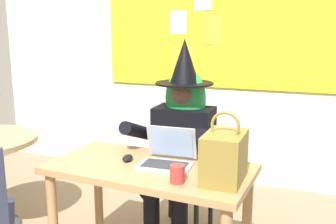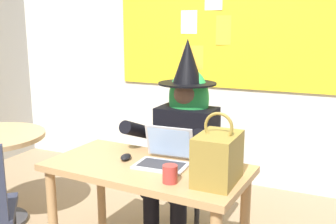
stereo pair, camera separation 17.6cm
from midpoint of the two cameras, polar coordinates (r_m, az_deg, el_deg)
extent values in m
cube|color=silver|center=(3.81, 7.11, 10.88)|extent=(5.27, 0.10, 2.86)
cube|color=yellow|center=(3.75, 6.92, 12.69)|extent=(2.40, 0.02, 1.20)
cube|color=gold|center=(3.87, 0.76, 8.02)|extent=(0.22, 0.01, 0.23)
cube|color=white|center=(3.87, 0.19, 13.06)|extent=(0.17, 0.01, 0.22)
cube|color=gold|center=(3.76, 5.27, 11.87)|extent=(0.14, 0.01, 0.27)
cube|color=tan|center=(2.32, -4.92, -8.34)|extent=(1.23, 0.67, 0.04)
cylinder|color=tan|center=(2.92, -11.92, -11.76)|extent=(0.06, 0.06, 0.68)
cylinder|color=tan|center=(2.50, 9.44, -15.98)|extent=(0.06, 0.06, 0.68)
cube|color=#2D3347|center=(2.92, 0.41, -9.85)|extent=(0.44, 0.44, 0.04)
cube|color=#2D3347|center=(3.01, 1.84, -4.26)|extent=(0.38, 0.06, 0.45)
cylinder|color=#262628|center=(2.81, 2.30, -15.67)|extent=(0.04, 0.04, 0.40)
cylinder|color=#262628|center=(2.94, -4.09, -14.41)|extent=(0.04, 0.04, 0.40)
cylinder|color=#262628|center=(3.10, 4.64, -12.94)|extent=(0.04, 0.04, 0.40)
cylinder|color=#262628|center=(3.21, -1.23, -11.95)|extent=(0.04, 0.04, 0.40)
cylinder|color=black|center=(2.74, -4.35, -16.01)|extent=(0.11, 0.11, 0.44)
cylinder|color=black|center=(2.70, 1.01, -10.56)|extent=(0.15, 0.42, 0.15)
cylinder|color=black|center=(2.77, -2.94, -9.98)|extent=(0.15, 0.42, 0.15)
cube|color=black|center=(2.85, 0.56, -4.47)|extent=(0.42, 0.26, 0.52)
cylinder|color=black|center=(2.53, 4.09, -3.95)|extent=(0.09, 0.46, 0.24)
cylinder|color=black|center=(2.71, -6.10, -2.89)|extent=(0.09, 0.46, 0.24)
sphere|color=brown|center=(2.76, 0.58, 2.70)|extent=(0.20, 0.20, 0.20)
ellipsoid|color=green|center=(2.80, 0.79, 1.98)|extent=(0.30, 0.22, 0.44)
cylinder|color=black|center=(2.75, 0.58, 4.24)|extent=(0.41, 0.41, 0.01)
cone|color=black|center=(2.74, 0.59, 7.48)|extent=(0.21, 0.21, 0.31)
cube|color=#B7B7BC|center=(2.29, -2.68, -7.91)|extent=(0.32, 0.22, 0.01)
cube|color=#333338|center=(2.29, -2.68, -7.72)|extent=(0.27, 0.16, 0.00)
cube|color=#B7B7BC|center=(2.37, -1.61, -4.45)|extent=(0.31, 0.08, 0.20)
cube|color=#99B7E0|center=(2.36, -1.68, -4.57)|extent=(0.27, 0.06, 0.18)
ellipsoid|color=black|center=(2.41, -8.07, -6.72)|extent=(0.08, 0.12, 0.03)
cube|color=olive|center=(2.06, 5.83, -6.66)|extent=(0.20, 0.30, 0.26)
torus|color=olive|center=(2.01, 5.93, -2.07)|extent=(0.16, 0.02, 0.16)
cylinder|color=#B23833|center=(2.05, -1.11, -9.10)|extent=(0.08, 0.08, 0.09)
camera|label=1|loc=(0.09, -92.02, -0.44)|focal=41.51mm
camera|label=2|loc=(0.09, 87.98, 0.44)|focal=41.51mm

